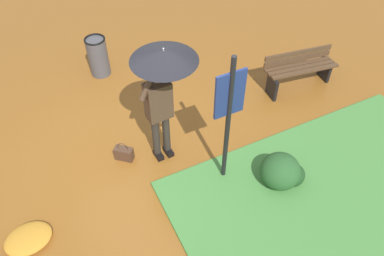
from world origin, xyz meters
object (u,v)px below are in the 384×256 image
Objects in this scene: handbag at (124,153)px; trash_bin at (98,56)px; person_with_umbrella at (162,79)px; info_sign_post at (229,109)px; park_bench at (300,69)px.

trash_bin is at bearing 82.31° from handbag.
trash_bin is at bearing 98.07° from person_with_umbrella.
info_sign_post is 3.72m from trash_bin.
park_bench is at bearing 28.56° from info_sign_post.
info_sign_post is 1.64× the size of park_bench.
info_sign_post is 2.96m from park_bench.
handbag is (-0.69, 0.16, -1.42)m from person_with_umbrella.
person_with_umbrella is 3.27m from park_bench.
handbag is at bearing 141.57° from info_sign_post.
info_sign_post is at bearing -74.32° from trash_bin.
handbag is at bearing -175.41° from park_bench.
person_with_umbrella is 5.53× the size of handbag.
handbag is at bearing 166.94° from person_with_umbrella.
person_with_umbrella is 1.46× the size of park_bench.
info_sign_post is (0.60, -0.86, -0.11)m from person_with_umbrella.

